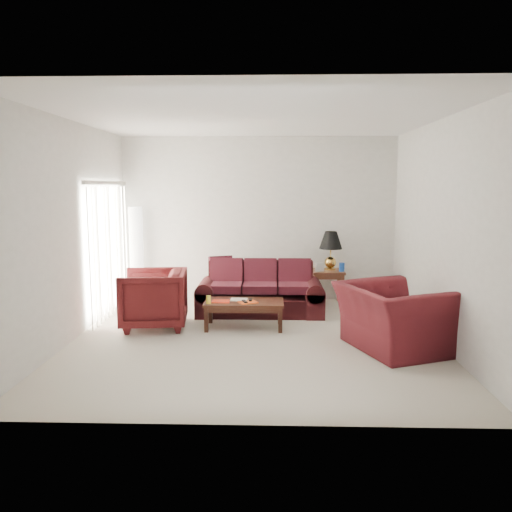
{
  "coord_description": "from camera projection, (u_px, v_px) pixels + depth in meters",
  "views": [
    {
      "loc": [
        0.23,
        -6.68,
        2.12
      ],
      "look_at": [
        0.0,
        0.85,
        1.05
      ],
      "focal_mm": 35.0,
      "sensor_mm": 36.0,
      "label": 1
    }
  ],
  "objects": [
    {
      "name": "floor",
      "position": [
        254.0,
        339.0,
        6.92
      ],
      "size": [
        5.0,
        5.0,
        0.0
      ],
      "primitive_type": "plane",
      "color": "beige",
      "rests_on": "ground"
    },
    {
      "name": "blinds",
      "position": [
        109.0,
        250.0,
        8.12
      ],
      "size": [
        0.1,
        2.0,
        2.16
      ],
      "primitive_type": "cube",
      "color": "silver",
      "rests_on": "ground"
    },
    {
      "name": "sofa",
      "position": [
        260.0,
        289.0,
        8.25
      ],
      "size": [
        2.09,
        0.92,
        0.85
      ],
      "primitive_type": null,
      "rotation": [
        0.0,
        0.0,
        -0.01
      ],
      "color": "black",
      "rests_on": "ground"
    },
    {
      "name": "throw_pillow",
      "position": [
        221.0,
        268.0,
        8.79
      ],
      "size": [
        0.45,
        0.34,
        0.43
      ],
      "primitive_type": "cube",
      "rotation": [
        -0.21,
        0.0,
        0.38
      ],
      "color": "black",
      "rests_on": "sofa"
    },
    {
      "name": "end_table",
      "position": [
        328.0,
        287.0,
        8.96
      ],
      "size": [
        0.61,
        0.61,
        0.61
      ],
      "primitive_type": null,
      "rotation": [
        0.0,
        0.0,
        0.09
      ],
      "color": "#4E261B",
      "rests_on": "ground"
    },
    {
      "name": "table_lamp",
      "position": [
        331.0,
        251.0,
        8.93
      ],
      "size": [
        0.43,
        0.43,
        0.69
      ],
      "primitive_type": null,
      "rotation": [
        0.0,
        0.0,
        -0.04
      ],
      "color": "gold",
      "rests_on": "end_table"
    },
    {
      "name": "clock",
      "position": [
        319.0,
        267.0,
        8.79
      ],
      "size": [
        0.16,
        0.11,
        0.15
      ],
      "primitive_type": "cube",
      "rotation": [
        0.0,
        0.0,
        0.4
      ],
      "color": "silver",
      "rests_on": "end_table"
    },
    {
      "name": "blue_canister",
      "position": [
        342.0,
        267.0,
        8.79
      ],
      "size": [
        0.13,
        0.13,
        0.15
      ],
      "primitive_type": "cylinder",
      "rotation": [
        0.0,
        0.0,
        -0.38
      ],
      "color": "#1A49A9",
      "rests_on": "end_table"
    },
    {
      "name": "picture_frame",
      "position": [
        319.0,
        264.0,
        9.11
      ],
      "size": [
        0.19,
        0.21,
        0.06
      ],
      "primitive_type": "cube",
      "rotation": [
        1.36,
        0.0,
        0.36
      ],
      "color": "#B0AFB4",
      "rests_on": "end_table"
    },
    {
      "name": "floor_lamp",
      "position": [
        136.0,
        254.0,
        9.04
      ],
      "size": [
        0.29,
        0.29,
        1.76
      ],
      "primitive_type": null,
      "rotation": [
        0.0,
        0.0,
        0.01
      ],
      "color": "silver",
      "rests_on": "ground"
    },
    {
      "name": "armchair_left",
      "position": [
        154.0,
        299.0,
        7.47
      ],
      "size": [
        1.06,
        1.03,
        0.87
      ],
      "primitive_type": "imported",
      "rotation": [
        0.0,
        0.0,
        -1.46
      ],
      "color": "#3F0E10",
      "rests_on": "ground"
    },
    {
      "name": "armchair_right",
      "position": [
        392.0,
        318.0,
        6.44
      ],
      "size": [
        1.53,
        1.62,
        0.84
      ],
      "primitive_type": "imported",
      "rotation": [
        0.0,
        0.0,
        1.95
      ],
      "color": "#400E13",
      "rests_on": "ground"
    },
    {
      "name": "coffee_table",
      "position": [
        244.0,
        314.0,
        7.46
      ],
      "size": [
        1.25,
        0.76,
        0.41
      ],
      "primitive_type": null,
      "rotation": [
        0.0,
        0.0,
        -0.15
      ],
      "color": "black",
      "rests_on": "ground"
    },
    {
      "name": "magazine_red",
      "position": [
        221.0,
        301.0,
        7.38
      ],
      "size": [
        0.26,
        0.19,
        0.01
      ],
      "primitive_type": "cube",
      "rotation": [
        0.0,
        0.0,
        -0.0
      ],
      "color": "red",
      "rests_on": "coffee_table"
    },
    {
      "name": "magazine_white",
      "position": [
        239.0,
        300.0,
        7.49
      ],
      "size": [
        0.26,
        0.2,
        0.01
      ],
      "primitive_type": "cube",
      "rotation": [
        0.0,
        0.0,
        -0.07
      ],
      "color": "silver",
      "rests_on": "coffee_table"
    },
    {
      "name": "magazine_orange",
      "position": [
        248.0,
        302.0,
        7.32
      ],
      "size": [
        0.32,
        0.29,
        0.01
      ],
      "primitive_type": "cube",
      "rotation": [
        0.0,
        0.0,
        0.45
      ],
      "color": "#E4551A",
      "rests_on": "coffee_table"
    },
    {
      "name": "remote_a",
      "position": [
        245.0,
        301.0,
        7.29
      ],
      "size": [
        0.1,
        0.16,
        0.02
      ],
      "primitive_type": "cube",
      "rotation": [
        0.0,
        0.0,
        0.37
      ],
      "color": "black",
      "rests_on": "coffee_table"
    },
    {
      "name": "remote_b",
      "position": [
        251.0,
        300.0,
        7.4
      ],
      "size": [
        0.05,
        0.16,
        0.02
      ],
      "primitive_type": "cube",
      "rotation": [
        0.0,
        0.0,
        -0.03
      ],
      "color": "black",
      "rests_on": "coffee_table"
    },
    {
      "name": "yellow_glass",
      "position": [
        209.0,
        300.0,
        7.26
      ],
      "size": [
        0.07,
        0.07,
        0.12
      ],
      "primitive_type": "cylinder",
      "rotation": [
        0.0,
        0.0,
        -0.06
      ],
      "color": "yellow",
      "rests_on": "coffee_table"
    }
  ]
}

